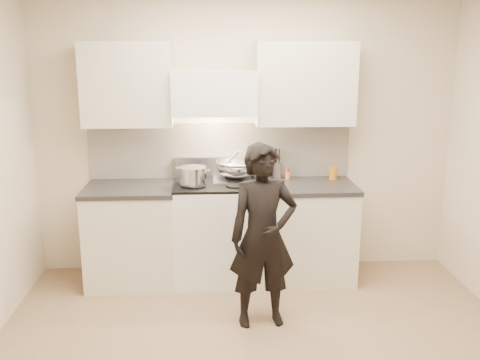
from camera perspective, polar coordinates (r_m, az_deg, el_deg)
name	(u,v)px	position (r m, az deg, el deg)	size (l,w,h in m)	color
room_shell	(251,128)	(3.74, 1.19, 5.57)	(4.04, 3.54, 2.70)	beige
stove	(216,231)	(5.03, -2.57, -5.48)	(0.76, 0.65, 0.96)	silver
counter_right	(304,231)	(5.11, 6.82, -5.42)	(0.92, 0.67, 0.92)	beige
counter_left	(132,234)	(5.09, -11.43, -5.69)	(0.82, 0.67, 0.92)	beige
wok	(237,167)	(4.98, -0.36, 1.41)	(0.39, 0.47, 0.32)	silver
stock_pot	(193,176)	(4.77, -5.03, 0.47)	(0.32, 0.31, 0.16)	silver
utensil_crock	(276,169)	(5.16, 3.89, 1.18)	(0.11, 0.11, 0.29)	#8D8E9F
spice_jar	(288,174)	(5.14, 5.11, 0.66)	(0.04, 0.04, 0.10)	orange
oil_glass	(333,173)	(5.17, 9.90, 0.76)	(0.08, 0.08, 0.13)	#A66318
person	(263,236)	(4.15, 2.48, -6.03)	(0.53, 0.35, 1.45)	black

